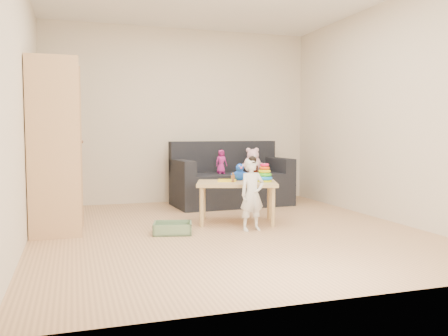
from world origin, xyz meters
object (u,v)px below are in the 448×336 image
object	(u,v)px
wardrobe	(55,146)
toddler	(252,195)
play_table	(237,202)
sofa	(232,189)

from	to	relation	value
wardrobe	toddler	world-z (taller)	wardrobe
wardrobe	play_table	distance (m)	2.10
sofa	toddler	bearing A→B (deg)	-105.18
sofa	play_table	distance (m)	1.35
sofa	play_table	xyz separation A→B (m)	(-0.37, -1.30, 0.01)
wardrobe	toddler	size ratio (longest dim) A/B	2.38
sofa	play_table	world-z (taller)	play_table
wardrobe	sofa	bearing A→B (deg)	24.37
wardrobe	toddler	xyz separation A→B (m)	(1.99, -0.69, -0.52)
wardrobe	play_table	bearing A→B (deg)	-6.66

